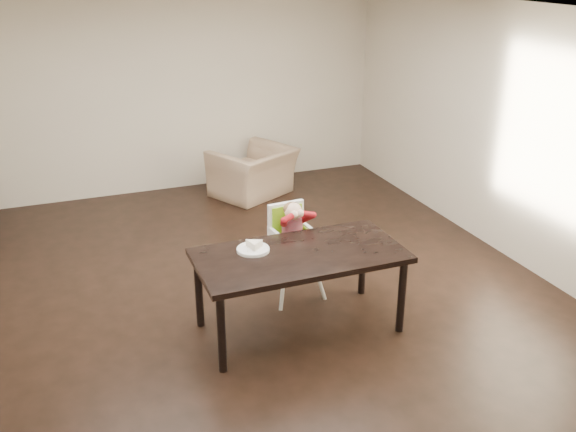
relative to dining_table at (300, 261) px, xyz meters
The scene contains 6 objects.
ground 0.94m from the dining_table, 114.47° to the left, with size 7.00×7.00×0.00m, color black.
room_walls 1.35m from the dining_table, 114.47° to the left, with size 6.02×7.02×2.71m.
dining_table is the anchor object (origin of this frame).
high_chair 0.65m from the dining_table, 74.94° to the left, with size 0.44×0.44×0.97m.
plate 0.42m from the dining_table, 151.52° to the left, with size 0.35×0.35×0.08m.
armchair 3.48m from the dining_table, 78.39° to the left, with size 1.01×0.66×0.89m, color tan.
Camera 1 is at (-1.63, -5.20, 3.16)m, focal length 40.00 mm.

